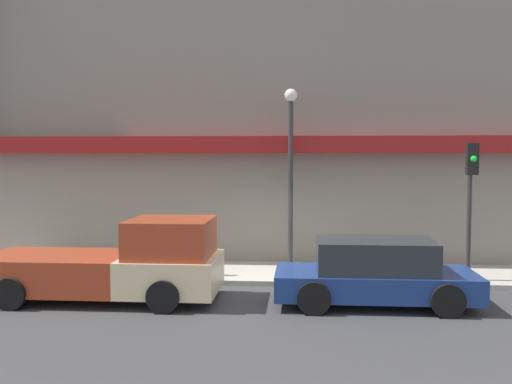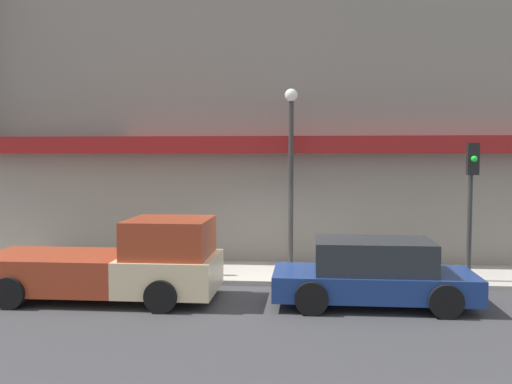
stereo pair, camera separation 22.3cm
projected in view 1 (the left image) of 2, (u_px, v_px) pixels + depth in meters
name	position (u px, v px, depth m)	size (l,w,h in m)	color
ground_plane	(272.00, 287.00, 14.43)	(80.00, 80.00, 0.00)	#38383A
sidewalk	(274.00, 273.00, 15.77)	(36.00, 2.70, 0.13)	#ADA89E
building	(278.00, 101.00, 18.26)	(19.80, 3.80, 10.69)	gray
pickup_truck	(119.00, 265.00, 13.06)	(5.38, 2.29, 1.88)	beige
parked_car	(375.00, 273.00, 12.62)	(4.39, 2.03, 1.46)	navy
fire_hydrant	(219.00, 263.00, 15.14)	(0.18, 0.18, 0.65)	yellow
street_lamp	(291.00, 155.00, 15.90)	(0.36, 0.36, 5.04)	#2D2D2D
traffic_light	(471.00, 186.00, 14.37)	(0.28, 0.42, 3.50)	#2D2D2D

